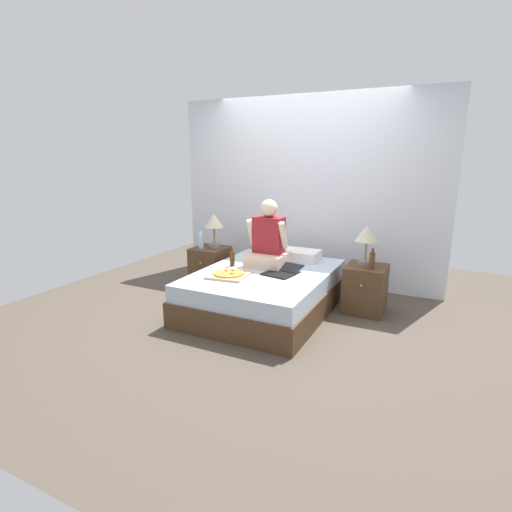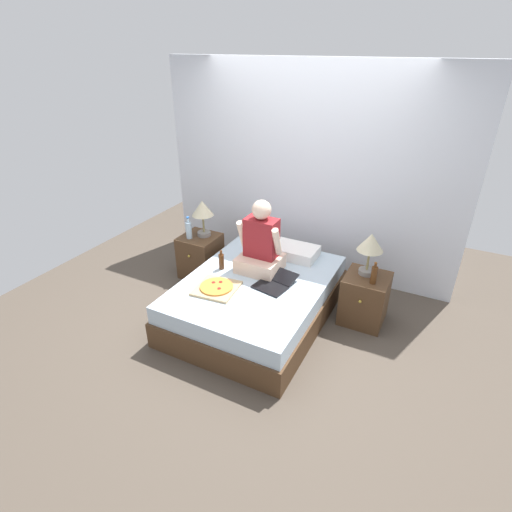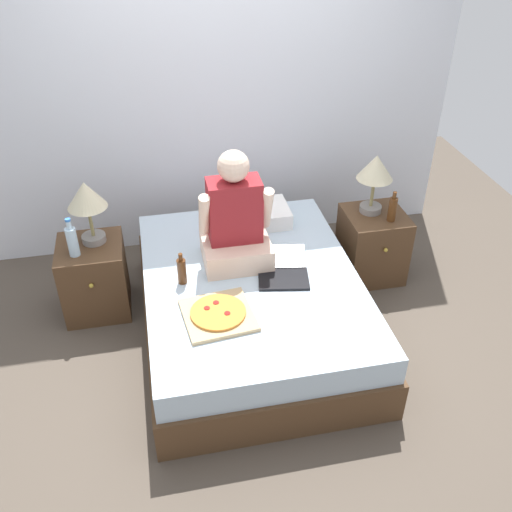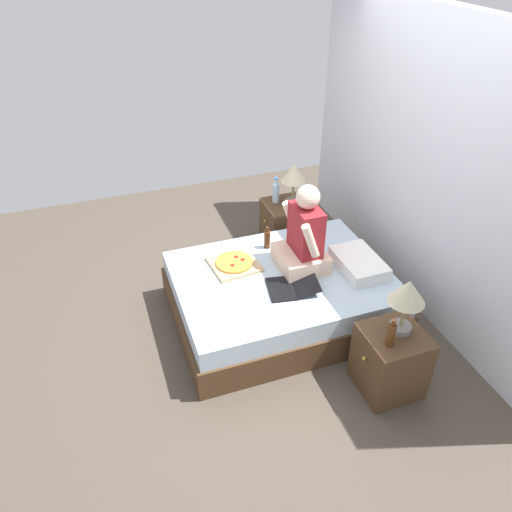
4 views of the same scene
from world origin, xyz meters
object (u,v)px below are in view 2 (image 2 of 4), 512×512
beer_bottle (374,275)px  person_seated (261,245)px  water_bottle (189,230)px  laptop (274,284)px  nightstand_left (201,256)px  lamp_on_left_nightstand (203,211)px  nightstand_right (364,299)px  pizza_box (217,288)px  beer_bottle_on_bed (221,261)px  lamp_on_right_nightstand (370,245)px  bed (257,298)px

beer_bottle → person_seated: person_seated is taller
water_bottle → beer_bottle: (2.21, -0.01, -0.02)m
beer_bottle → laptop: 0.98m
nightstand_left → lamp_on_left_nightstand: bearing=51.4°
nightstand_right → pizza_box: size_ratio=1.21×
lamp_on_left_nightstand → beer_bottle_on_bed: size_ratio=2.05×
lamp_on_left_nightstand → pizza_box: 1.18m
nightstand_right → nightstand_left: bearing=180.0°
nightstand_right → water_bottle: bearing=-177.6°
beer_bottle → nightstand_right: bearing=125.0°
water_bottle → pizza_box: water_bottle is taller
water_bottle → lamp_on_right_nightstand: size_ratio=0.61×
beer_bottle_on_bed → beer_bottle: bearing=12.3°
nightstand_left → laptop: bearing=-21.2°
pizza_box → laptop: bearing=34.9°
bed → lamp_on_left_nightstand: size_ratio=4.16×
nightstand_left → pizza_box: 1.13m
person_seated → beer_bottle_on_bed: bearing=-153.6°
lamp_on_left_nightstand → beer_bottle_on_bed: bearing=-41.5°
water_bottle → pizza_box: bearing=-40.6°
lamp_on_left_nightstand → pizza_box: bearing=-50.0°
lamp_on_right_nightstand → pizza_box: 1.58m
lamp_on_left_nightstand → beer_bottle_on_bed: (0.55, -0.49, -0.31)m
water_bottle → bed: bearing=-18.6°
lamp_on_left_nightstand → pizza_box: lamp_on_left_nightstand is taller
nightstand_right → beer_bottle: size_ratio=2.33×
beer_bottle → person_seated: (-1.16, -0.15, 0.12)m
nightstand_left → beer_bottle: (2.13, -0.10, 0.36)m
person_seated → lamp_on_left_nightstand: bearing=162.2°
nightstand_right → bed: bearing=-155.8°
bed → lamp_on_right_nightstand: (1.00, 0.51, 0.63)m
nightstand_left → laptop: laptop is taller
nightstand_left → beer_bottle_on_bed: beer_bottle_on_bed is taller
water_bottle → beer_bottle: water_bottle is taller
water_bottle → pizza_box: size_ratio=0.63×
beer_bottle → laptop: bearing=-157.0°
person_seated → beer_bottle_on_bed: size_ratio=3.55×
lamp_on_right_nightstand → beer_bottle_on_bed: bearing=-161.4°
lamp_on_left_nightstand → nightstand_right: 2.10m
lamp_on_left_nightstand → water_bottle: bearing=-130.6°
bed → water_bottle: (-1.11, 0.37, 0.42)m
person_seated → lamp_on_right_nightstand: bearing=15.7°
nightstand_right → lamp_on_right_nightstand: (-0.03, 0.05, 0.59)m
bed → nightstand_right: bearing=24.2°
lamp_on_right_nightstand → beer_bottle: size_ratio=1.96×
nightstand_left → person_seated: bearing=-14.4°
bed → lamp_on_left_nightstand: bearing=152.6°
lamp_on_left_nightstand → beer_bottle: size_ratio=1.96×
water_bottle → laptop: bearing=-16.5°
nightstand_right → beer_bottle_on_bed: size_ratio=2.43×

